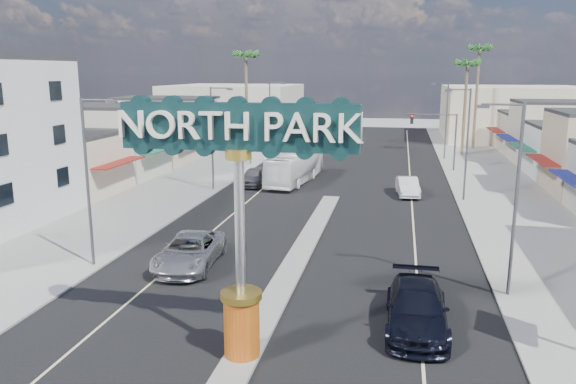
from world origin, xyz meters
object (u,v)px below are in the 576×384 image
at_px(suv_right, 417,308).
at_px(palm_right_mid, 467,68).
at_px(traffic_signal_left, 266,127).
at_px(streetlight_l_mid, 214,133).
at_px(gateway_sign, 239,202).
at_px(streetlight_r_far, 445,117).
at_px(palm_right_far, 479,54).
at_px(streetlight_r_mid, 465,139).
at_px(palm_left_far, 246,61).
at_px(streetlight_l_near, 90,174).
at_px(suv_left, 190,251).
at_px(car_parked_right, 408,187).
at_px(streetlight_l_far, 271,114).
at_px(city_bus, 295,166).
at_px(traffic_signal_right, 438,130).
at_px(car_parked_left, 254,177).
at_px(streetlight_r_near, 513,191).

bearing_deg(suv_right, palm_right_mid, 82.21).
xyz_separation_m(traffic_signal_left, streetlight_l_mid, (-1.25, -13.99, 0.79)).
bearing_deg(traffic_signal_left, gateway_sign, -77.67).
relative_size(streetlight_r_far, palm_right_far, 0.64).
bearing_deg(streetlight_r_mid, palm_left_far, 139.52).
bearing_deg(palm_right_mid, streetlight_l_near, -116.99).
distance_m(streetlight_l_mid, suv_left, 20.08).
xyz_separation_m(palm_right_mid, car_parked_right, (-6.84, -24.72, -9.83)).
distance_m(palm_left_far, suv_left, 41.12).
xyz_separation_m(palm_right_mid, palm_right_far, (2.00, 6.00, 1.78)).
relative_size(streetlight_l_mid, streetlight_l_far, 1.00).
relative_size(streetlight_r_mid, car_parked_right, 1.92).
height_order(palm_right_far, city_bus, palm_right_far).
bearing_deg(suv_right, streetlight_r_mid, 80.14).
relative_size(streetlight_r_mid, palm_right_far, 0.64).
distance_m(palm_right_mid, suv_left, 49.61).
bearing_deg(suv_left, streetlight_r_mid, 45.89).
height_order(streetlight_l_mid, streetlight_r_far, same).
height_order(traffic_signal_right, streetlight_l_near, streetlight_l_near).
height_order(palm_right_far, suv_right, palm_right_far).
bearing_deg(traffic_signal_left, palm_right_mid, 28.42).
distance_m(streetlight_l_far, palm_left_far, 7.21).
height_order(streetlight_r_mid, palm_right_mid, palm_right_mid).
xyz_separation_m(traffic_signal_right, car_parked_left, (-16.86, -11.17, -3.46)).
xyz_separation_m(streetlight_r_far, palm_right_mid, (2.57, 4.00, 5.54)).
bearing_deg(traffic_signal_right, streetlight_r_near, -87.90).
bearing_deg(streetlight_r_mid, streetlight_r_near, -90.00).
relative_size(gateway_sign, streetlight_l_near, 1.02).
bearing_deg(streetlight_l_mid, streetlight_r_mid, 0.00).
bearing_deg(city_bus, traffic_signal_left, 126.13).
distance_m(streetlight_r_far, car_parked_right, 21.59).
distance_m(streetlight_l_near, streetlight_l_far, 42.00).
distance_m(palm_right_far, suv_right, 58.06).
distance_m(streetlight_l_near, palm_right_far, 58.35).
bearing_deg(palm_left_far, streetlight_l_far, 37.92).
relative_size(streetlight_l_far, palm_left_far, 0.69).
bearing_deg(streetlight_l_mid, car_parked_left, 45.72).
height_order(traffic_signal_left, car_parked_left, traffic_signal_left).
bearing_deg(streetlight_r_mid, traffic_signal_right, 95.10).
bearing_deg(streetlight_r_far, gateway_sign, -101.78).
relative_size(palm_right_far, city_bus, 1.29).
relative_size(traffic_signal_left, palm_right_far, 0.43).
bearing_deg(traffic_signal_left, palm_right_far, 36.67).
bearing_deg(streetlight_r_mid, streetlight_l_mid, 180.00).
height_order(streetlight_l_near, palm_right_far, palm_right_far).
distance_m(streetlight_l_near, suv_right, 17.77).
height_order(traffic_signal_right, streetlight_r_mid, streetlight_r_mid).
xyz_separation_m(streetlight_r_mid, palm_left_far, (-23.43, 20.00, 6.43)).
height_order(streetlight_r_near, suv_right, streetlight_r_near).
relative_size(traffic_signal_right, city_bus, 0.55).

